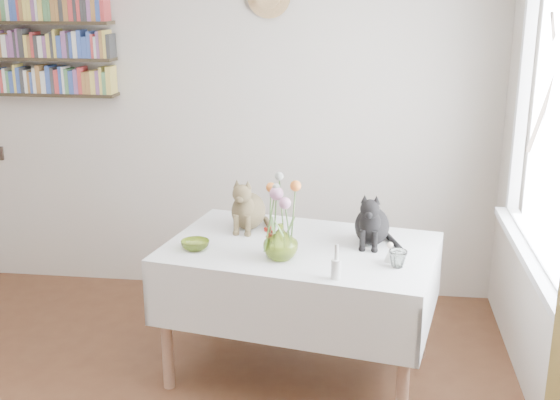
# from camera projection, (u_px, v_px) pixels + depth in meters

# --- Properties ---
(room) EXTENTS (4.08, 4.58, 2.58)m
(room) POSITION_uv_depth(u_px,v_px,m) (73.00, 219.00, 2.70)
(room) COLOR brown
(room) RESTS_ON ground
(window) EXTENTS (0.12, 1.52, 1.32)m
(window) POSITION_uv_depth(u_px,v_px,m) (556.00, 150.00, 3.18)
(window) COLOR white
(window) RESTS_ON room
(dining_table) EXTENTS (1.57, 1.17, 0.77)m
(dining_table) POSITION_uv_depth(u_px,v_px,m) (300.00, 278.00, 3.85)
(dining_table) COLOR white
(dining_table) RESTS_ON room
(tabby_cat) EXTENTS (0.25, 0.30, 0.32)m
(tabby_cat) POSITION_uv_depth(u_px,v_px,m) (248.00, 201.00, 4.03)
(tabby_cat) COLOR brown
(tabby_cat) RESTS_ON dining_table
(black_cat) EXTENTS (0.24, 0.29, 0.31)m
(black_cat) POSITION_uv_depth(u_px,v_px,m) (372.00, 216.00, 3.78)
(black_cat) COLOR black
(black_cat) RESTS_ON dining_table
(flower_vase) EXTENTS (0.25, 0.25, 0.19)m
(flower_vase) POSITION_uv_depth(u_px,v_px,m) (281.00, 241.00, 3.58)
(flower_vase) COLOR #B3CB51
(flower_vase) RESTS_ON dining_table
(green_bowl) EXTENTS (0.18, 0.18, 0.05)m
(green_bowl) POSITION_uv_depth(u_px,v_px,m) (195.00, 245.00, 3.73)
(green_bowl) COLOR #B3CB51
(green_bowl) RESTS_ON dining_table
(drinking_glass) EXTENTS (0.11, 0.11, 0.09)m
(drinking_glass) POSITION_uv_depth(u_px,v_px,m) (398.00, 259.00, 3.49)
(drinking_glass) COLOR white
(drinking_glass) RESTS_ON dining_table
(candlestick) EXTENTS (0.05, 0.05, 0.18)m
(candlestick) POSITION_uv_depth(u_px,v_px,m) (336.00, 267.00, 3.34)
(candlestick) COLOR white
(candlestick) RESTS_ON dining_table
(berry_jar) EXTENTS (0.05, 0.05, 0.19)m
(berry_jar) POSITION_uv_depth(u_px,v_px,m) (271.00, 241.00, 3.61)
(berry_jar) COLOR white
(berry_jar) RESTS_ON dining_table
(porcelain_figurine) EXTENTS (0.06, 0.06, 0.11)m
(porcelain_figurine) POSITION_uv_depth(u_px,v_px,m) (390.00, 253.00, 3.56)
(porcelain_figurine) COLOR white
(porcelain_figurine) RESTS_ON dining_table
(flower_bouquet) EXTENTS (0.17, 0.12, 0.39)m
(flower_bouquet) POSITION_uv_depth(u_px,v_px,m) (280.00, 194.00, 3.52)
(flower_bouquet) COLOR #4C7233
(flower_bouquet) RESTS_ON flower_vase
(bookshelf_unit) EXTENTS (1.00, 0.16, 0.91)m
(bookshelf_unit) POSITION_uv_depth(u_px,v_px,m) (40.00, 28.00, 4.71)
(bookshelf_unit) COLOR #312617
(bookshelf_unit) RESTS_ON room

